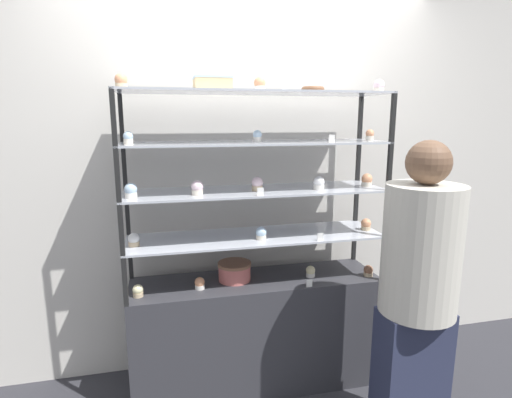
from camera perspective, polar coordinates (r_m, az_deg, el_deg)
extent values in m
plane|color=#2D2D33|center=(2.88, 0.00, -24.64)|extent=(20.00, 20.00, 0.00)
cube|color=silver|center=(2.70, -1.69, 3.01)|extent=(8.00, 0.05, 2.60)
cube|color=#333338|center=(2.68, 0.00, -18.45)|extent=(1.53, 0.41, 0.72)
cube|color=black|center=(2.61, -17.52, -7.85)|extent=(0.02, 0.02, 0.28)
cube|color=black|center=(2.90, 13.85, -5.70)|extent=(0.02, 0.02, 0.28)
cube|color=black|center=(2.25, -18.23, -11.06)|extent=(0.02, 0.02, 0.28)
cube|color=black|center=(2.58, 17.75, -8.10)|extent=(0.02, 0.02, 0.28)
cube|color=#B7BCC6|center=(2.43, 0.00, -5.36)|extent=(1.53, 0.41, 0.01)
cube|color=black|center=(2.53, -17.90, -1.80)|extent=(0.02, 0.02, 0.28)
cube|color=black|center=(2.83, 14.12, -0.23)|extent=(0.02, 0.02, 0.28)
cube|color=black|center=(2.16, -18.70, -4.11)|extent=(0.02, 0.02, 0.28)
cube|color=black|center=(2.50, 18.14, -1.98)|extent=(0.02, 0.02, 0.28)
cube|color=#B7BCC6|center=(2.36, 0.00, 1.20)|extent=(1.53, 0.41, 0.01)
cube|color=black|center=(2.48, -18.30, 4.55)|extent=(0.02, 0.02, 0.28)
cube|color=black|center=(2.79, 14.40, 5.46)|extent=(0.02, 0.02, 0.28)
cube|color=black|center=(2.10, -19.19, 3.33)|extent=(0.02, 0.02, 0.28)
cube|color=black|center=(2.45, 18.55, 4.45)|extent=(0.02, 0.02, 0.28)
cube|color=#B7BCC6|center=(2.33, 0.00, 8.04)|extent=(1.53, 0.41, 0.01)
cube|color=black|center=(2.47, -18.72, 11.06)|extent=(0.02, 0.02, 0.28)
cube|color=black|center=(2.77, 14.70, 11.27)|extent=(0.02, 0.02, 0.28)
cube|color=black|center=(2.08, -19.71, 11.02)|extent=(0.02, 0.02, 0.28)
cube|color=black|center=(2.44, 18.98, 11.04)|extent=(0.02, 0.02, 0.28)
cube|color=#B7BCC6|center=(2.33, 0.00, 14.98)|extent=(1.53, 0.41, 0.01)
cylinder|color=#C66660|center=(2.50, -3.09, -10.46)|extent=(0.20, 0.20, 0.10)
cylinder|color=#8C5B42|center=(2.48, -3.10, -9.25)|extent=(0.20, 0.20, 0.02)
cube|color=#DBBC84|center=(2.27, -6.26, 15.93)|extent=(0.20, 0.18, 0.06)
cube|color=silver|center=(2.27, -6.28, 16.82)|extent=(0.20, 0.18, 0.01)
cylinder|color=#CCB28C|center=(2.39, -16.49, -12.93)|extent=(0.06, 0.06, 0.03)
sphere|color=#F4EAB2|center=(2.38, -16.53, -12.30)|extent=(0.06, 0.06, 0.06)
cylinder|color=white|center=(2.41, -8.03, -12.31)|extent=(0.06, 0.06, 0.03)
sphere|color=#E5996B|center=(2.40, -8.05, -11.68)|extent=(0.06, 0.06, 0.06)
cylinder|color=white|center=(2.58, 7.78, -10.66)|extent=(0.06, 0.06, 0.03)
sphere|color=#F4EAB2|center=(2.57, 7.80, -10.06)|extent=(0.06, 0.06, 0.06)
cylinder|color=#CCB28C|center=(2.66, 15.72, -10.27)|extent=(0.06, 0.06, 0.03)
sphere|color=#8C5B42|center=(2.65, 15.75, -9.69)|extent=(0.06, 0.06, 0.06)
cube|color=white|center=(2.43, 7.63, -11.87)|extent=(0.04, 0.00, 0.04)
cylinder|color=#CCB28C|center=(2.33, -17.03, -6.13)|extent=(0.06, 0.06, 0.03)
sphere|color=white|center=(2.32, -17.08, -5.42)|extent=(0.06, 0.06, 0.06)
cylinder|color=beige|center=(2.35, 0.73, -5.46)|extent=(0.06, 0.06, 0.03)
sphere|color=silver|center=(2.34, 0.74, -4.76)|extent=(0.06, 0.06, 0.06)
cylinder|color=#CCB28C|center=(2.64, 15.41, -4.01)|extent=(0.06, 0.06, 0.03)
sphere|color=#E5996B|center=(2.63, 15.44, -3.38)|extent=(0.06, 0.06, 0.06)
cube|color=white|center=(2.35, 9.18, -5.37)|extent=(0.04, 0.00, 0.04)
cylinder|color=white|center=(2.21, -17.41, 0.51)|extent=(0.06, 0.06, 0.03)
sphere|color=silver|center=(2.21, -17.46, 1.35)|extent=(0.07, 0.07, 0.07)
cylinder|color=beige|center=(2.22, -8.39, 0.96)|extent=(0.06, 0.06, 0.03)
sphere|color=silver|center=(2.22, -8.41, 1.79)|extent=(0.07, 0.07, 0.07)
cylinder|color=#CCB28C|center=(2.33, 0.12, 1.56)|extent=(0.06, 0.06, 0.03)
sphere|color=silver|center=(2.32, 0.12, 2.36)|extent=(0.07, 0.07, 0.07)
cylinder|color=white|center=(2.39, 8.96, 1.68)|extent=(0.06, 0.06, 0.03)
sphere|color=white|center=(2.39, 8.99, 2.46)|extent=(0.07, 0.07, 0.07)
cylinder|color=beige|center=(2.57, 15.53, 2.07)|extent=(0.06, 0.06, 0.03)
sphere|color=#E5996B|center=(2.56, 15.57, 2.80)|extent=(0.07, 0.07, 0.07)
cube|color=white|center=(2.18, 0.65, 1.06)|extent=(0.04, 0.00, 0.04)
cylinder|color=beige|center=(2.18, -17.76, 7.80)|extent=(0.05, 0.05, 0.03)
sphere|color=silver|center=(2.18, -17.81, 8.54)|extent=(0.05, 0.05, 0.05)
cylinder|color=white|center=(2.30, 0.30, 8.50)|extent=(0.05, 0.05, 0.03)
sphere|color=silver|center=(2.30, 0.30, 9.20)|extent=(0.05, 0.05, 0.05)
cylinder|color=beige|center=(2.54, 15.92, 8.36)|extent=(0.05, 0.05, 0.03)
sphere|color=#E5996B|center=(2.54, 15.96, 8.99)|extent=(0.05, 0.05, 0.05)
cube|color=white|center=(2.28, 10.78, 8.46)|extent=(0.04, 0.00, 0.04)
cylinder|color=#CCB28C|center=(2.17, -18.68, 15.11)|extent=(0.06, 0.06, 0.02)
sphere|color=#E5996B|center=(2.17, -18.73, 15.86)|extent=(0.06, 0.06, 0.06)
cylinder|color=white|center=(2.24, 0.43, 15.55)|extent=(0.06, 0.06, 0.02)
sphere|color=#E5996B|center=(2.25, 0.43, 16.28)|extent=(0.06, 0.06, 0.06)
cylinder|color=beige|center=(2.49, 17.12, 14.66)|extent=(0.06, 0.06, 0.02)
sphere|color=silver|center=(2.49, 17.16, 15.31)|extent=(0.06, 0.06, 0.06)
cube|color=white|center=(2.18, 4.16, 15.93)|extent=(0.04, 0.00, 0.04)
torus|color=brown|center=(2.40, 8.12, 15.27)|extent=(0.13, 0.13, 0.03)
cube|color=#282D47|center=(2.42, 21.15, -22.58)|extent=(0.36, 0.20, 0.74)
cylinder|color=beige|center=(2.12, 22.51, -6.73)|extent=(0.37, 0.37, 0.65)
sphere|color=brown|center=(2.04, 23.43, 4.82)|extent=(0.21, 0.21, 0.21)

